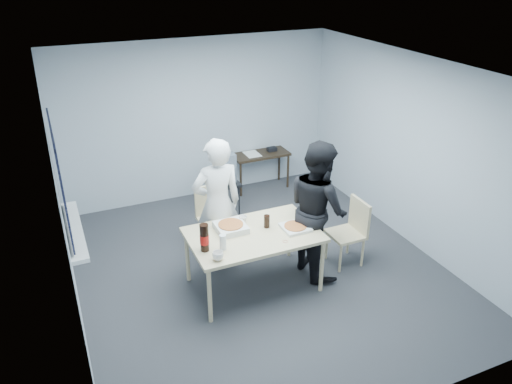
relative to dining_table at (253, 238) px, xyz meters
name	(u,v)px	position (x,y,z in m)	size (l,w,h in m)	color
room	(62,187)	(-1.98, 0.68, 0.75)	(5.00, 5.00, 5.00)	#323237
dining_table	(253,238)	(0.00, 0.00, 0.00)	(1.54, 0.98, 0.75)	beige
chair_far	(212,213)	(-0.15, 1.09, -0.18)	(0.42, 0.42, 0.89)	beige
chair_right	(352,228)	(1.39, -0.02, -0.18)	(0.42, 0.42, 0.89)	beige
person_white	(217,205)	(-0.23, 0.62, 0.19)	(0.65, 0.42, 1.77)	silver
person_black	(318,209)	(0.88, 0.02, 0.19)	(0.86, 0.47, 1.77)	black
side_table	(261,158)	(1.24, 2.56, -0.13)	(0.97, 0.43, 0.64)	#2D2217
stool	(225,188)	(0.34, 1.89, -0.24)	(0.40, 0.40, 0.56)	black
backpack	(225,169)	(0.34, 1.87, 0.09)	(0.32, 0.24, 0.45)	slate
pizza_box_a	(231,227)	(-0.22, 0.18, 0.10)	(0.35, 0.35, 0.09)	white
pizza_box_b	(295,227)	(0.50, -0.10, 0.08)	(0.32, 0.32, 0.05)	white
mug_a	(218,256)	(-0.57, -0.36, 0.11)	(0.12, 0.12, 0.10)	white
mug_b	(243,219)	(-0.02, 0.28, 0.11)	(0.10, 0.10, 0.09)	white
cola_glass	(267,221)	(0.21, 0.07, 0.14)	(0.07, 0.07, 0.16)	black
soda_bottle	(204,238)	(-0.64, -0.12, 0.22)	(0.10, 0.10, 0.33)	black
plastic_cups	(223,242)	(-0.45, -0.18, 0.15)	(0.08, 0.08, 0.18)	silver
rubber_band	(285,241)	(0.26, -0.32, 0.06)	(0.06, 0.06, 0.00)	red
papers	(252,154)	(1.09, 2.58, -0.04)	(0.24, 0.32, 0.01)	white
black_box	(272,149)	(1.46, 2.58, -0.01)	(0.15, 0.11, 0.07)	black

